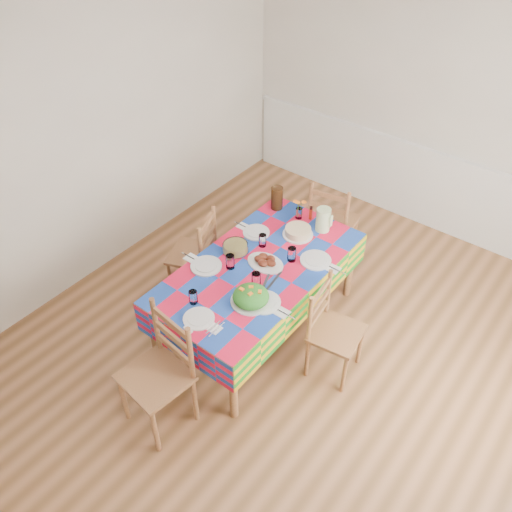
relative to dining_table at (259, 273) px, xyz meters
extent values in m
cube|color=brown|center=(0.45, -0.09, -0.67)|extent=(4.50, 5.00, 0.04)
cube|color=white|center=(0.45, -0.09, 2.07)|extent=(4.50, 5.00, 0.04)
cube|color=#B9B0A2|center=(0.45, 2.43, 0.70)|extent=(4.50, 0.04, 2.70)
cube|color=#B9B0A2|center=(-1.82, -0.09, 0.70)|extent=(0.04, 5.00, 2.70)
cube|color=white|center=(0.45, 2.38, 0.25)|extent=(4.41, 0.06, 0.04)
cube|color=white|center=(0.45, 2.39, -0.20)|extent=(4.41, 0.03, 0.90)
cylinder|color=brown|center=(-0.43, -0.86, -0.31)|extent=(0.07, 0.07, 0.69)
cylinder|color=brown|center=(0.43, -0.86, -0.31)|extent=(0.07, 0.07, 0.69)
cylinder|color=brown|center=(-0.43, 0.86, -0.31)|extent=(0.07, 0.07, 0.69)
cylinder|color=brown|center=(0.43, 0.86, -0.31)|extent=(0.07, 0.07, 0.69)
cube|color=brown|center=(0.00, 0.00, 0.05)|extent=(0.97, 1.84, 0.04)
cube|color=red|center=(0.00, 0.00, 0.08)|extent=(1.01, 1.88, 0.01)
cube|color=red|center=(-0.50, 0.00, -0.07)|extent=(0.01, 1.88, 0.29)
cube|color=red|center=(0.50, 0.00, -0.07)|extent=(0.01, 1.88, 0.29)
cube|color=red|center=(0.00, -0.94, -0.07)|extent=(1.01, 0.01, 0.29)
cube|color=red|center=(0.00, 0.94, -0.07)|extent=(1.01, 0.01, 0.29)
cylinder|color=silver|center=(0.01, -0.75, 0.09)|extent=(0.24, 0.24, 0.01)
cylinder|color=silver|center=(0.01, -0.75, 0.10)|extent=(0.17, 0.17, 0.01)
cylinder|color=white|center=(-0.14, -0.64, 0.14)|extent=(0.07, 0.07, 0.12)
cube|color=silver|center=(0.17, -0.75, 0.08)|extent=(0.09, 0.09, 0.01)
cube|color=silver|center=(0.16, -0.75, 0.09)|extent=(0.01, 0.15, 0.00)
cube|color=silver|center=(0.19, -0.75, 0.09)|extent=(0.01, 0.18, 0.00)
cylinder|color=silver|center=(-0.34, -0.27, 0.09)|extent=(0.26, 0.26, 0.01)
cylinder|color=silver|center=(-0.34, -0.27, 0.10)|extent=(0.19, 0.19, 0.01)
cylinder|color=white|center=(-0.18, -0.16, 0.14)|extent=(0.07, 0.07, 0.13)
cube|color=silver|center=(-0.52, -0.27, 0.08)|extent=(0.10, 0.10, 0.01)
cube|color=silver|center=(-0.54, -0.27, 0.09)|extent=(0.17, 0.01, 0.00)
cube|color=silver|center=(-0.50, -0.27, 0.09)|extent=(0.20, 0.01, 0.00)
cylinder|color=silver|center=(-0.29, 0.34, 0.09)|extent=(0.24, 0.24, 0.01)
cylinder|color=silver|center=(-0.29, 0.34, 0.10)|extent=(0.17, 0.17, 0.01)
cylinder|color=white|center=(-0.14, 0.24, 0.14)|extent=(0.07, 0.07, 0.12)
cube|color=silver|center=(-0.45, 0.34, 0.08)|extent=(0.09, 0.09, 0.01)
cube|color=silver|center=(-0.47, 0.34, 0.09)|extent=(0.15, 0.01, 0.00)
cube|color=silver|center=(-0.43, 0.34, 0.09)|extent=(0.18, 0.01, 0.00)
cylinder|color=silver|center=(0.30, -0.31, 0.09)|extent=(0.26, 0.26, 0.01)
cylinder|color=silver|center=(0.30, -0.31, 0.10)|extent=(0.19, 0.19, 0.01)
cylinder|color=white|center=(0.13, -0.20, 0.14)|extent=(0.07, 0.07, 0.13)
cube|color=silver|center=(0.47, -0.31, 0.08)|extent=(0.10, 0.10, 0.01)
cube|color=silver|center=(0.45, -0.31, 0.09)|extent=(0.17, 0.01, 0.00)
cube|color=silver|center=(0.49, -0.31, 0.09)|extent=(0.20, 0.01, 0.00)
cylinder|color=silver|center=(0.34, 0.35, 0.09)|extent=(0.27, 0.27, 0.01)
cylinder|color=silver|center=(0.34, 0.35, 0.10)|extent=(0.19, 0.19, 0.01)
cylinder|color=white|center=(0.17, 0.23, 0.14)|extent=(0.07, 0.07, 0.13)
cube|color=silver|center=(0.52, 0.35, 0.08)|extent=(0.10, 0.10, 0.01)
cube|color=silver|center=(0.50, 0.35, 0.09)|extent=(0.17, 0.01, 0.00)
cube|color=silver|center=(0.54, 0.35, 0.09)|extent=(0.20, 0.01, 0.00)
ellipsoid|color=silver|center=(0.03, 0.06, 0.09)|extent=(0.33, 0.24, 0.02)
ellipsoid|color=black|center=(0.09, 0.06, 0.12)|extent=(0.09, 0.07, 0.05)
ellipsoid|color=black|center=(0.05, 0.10, 0.12)|extent=(0.09, 0.07, 0.05)
ellipsoid|color=black|center=(-0.02, 0.09, 0.12)|extent=(0.09, 0.07, 0.05)
ellipsoid|color=black|center=(-0.02, 0.04, 0.12)|extent=(0.09, 0.07, 0.05)
ellipsoid|color=black|center=(0.03, 0.01, 0.12)|extent=(0.09, 0.07, 0.05)
cylinder|color=silver|center=(0.21, -0.37, 0.09)|extent=(0.32, 0.32, 0.01)
ellipsoid|color=#1A4F13|center=(0.21, -0.37, 0.14)|extent=(0.29, 0.29, 0.13)
cube|color=orange|center=(0.14, -0.40, 0.20)|extent=(0.04, 0.03, 0.01)
cube|color=orange|center=(0.19, -0.33, 0.20)|extent=(0.05, 0.04, 0.01)
cube|color=orange|center=(0.23, -0.40, 0.20)|extent=(0.03, 0.04, 0.01)
cube|color=orange|center=(0.27, -0.33, 0.20)|extent=(0.04, 0.05, 0.01)
cylinder|color=white|center=(-0.27, 0.03, 0.12)|extent=(0.22, 0.22, 0.08)
cylinder|color=#D2C06F|center=(-0.27, 0.03, 0.12)|extent=(0.20, 0.20, 0.07)
cylinder|color=silver|center=(0.02, 0.55, 0.09)|extent=(0.27, 0.27, 0.01)
cylinder|color=tan|center=(0.02, 0.55, 0.12)|extent=(0.23, 0.23, 0.06)
cube|color=black|center=(0.16, -0.11, 0.08)|extent=(0.12, 0.30, 0.01)
cube|color=black|center=(0.21, -0.09, 0.08)|extent=(0.06, 0.31, 0.01)
cylinder|color=white|center=(-0.12, 0.77, 0.13)|extent=(0.06, 0.06, 0.10)
cylinder|color=#326622|center=(-0.14, 0.77, 0.17)|extent=(0.01, 0.01, 0.15)
ellipsoid|color=orange|center=(-0.16, 0.77, 0.25)|extent=(0.05, 0.05, 0.02)
cylinder|color=#326622|center=(-0.11, 0.78, 0.17)|extent=(0.01, 0.01, 0.15)
ellipsoid|color=orange|center=(-0.09, 0.79, 0.26)|extent=(0.05, 0.05, 0.02)
cylinder|color=#326622|center=(-0.12, 0.75, 0.17)|extent=(0.01, 0.01, 0.15)
ellipsoid|color=orange|center=(-0.12, 0.73, 0.27)|extent=(0.05, 0.05, 0.02)
cylinder|color=#B5250E|center=(-0.03, 0.82, 0.15)|extent=(0.03, 0.03, 0.14)
cylinder|color=beige|center=(0.15, 0.75, 0.19)|extent=(0.13, 0.13, 0.22)
cylinder|color=black|center=(-0.38, 0.77, 0.19)|extent=(0.11, 0.11, 0.22)
cube|color=silver|center=(0.03, -0.88, 0.09)|extent=(0.08, 0.02, 0.02)
cylinder|color=brown|center=(-0.22, -1.39, -0.41)|extent=(0.04, 0.04, 0.49)
cylinder|color=brown|center=(0.17, -1.44, -0.41)|extent=(0.04, 0.04, 0.49)
cylinder|color=brown|center=(-0.17, -1.02, -0.41)|extent=(0.04, 0.04, 0.49)
cylinder|color=brown|center=(0.22, -1.07, -0.41)|extent=(0.04, 0.04, 0.49)
cube|color=brown|center=(0.00, -1.23, -0.14)|extent=(0.51, 0.49, 0.03)
cylinder|color=brown|center=(-0.17, -1.01, 0.11)|extent=(0.04, 0.04, 0.55)
cylinder|color=brown|center=(0.22, -1.06, 0.11)|extent=(0.04, 0.04, 0.55)
cube|color=brown|center=(0.02, -1.03, 0.00)|extent=(0.39, 0.07, 0.05)
cube|color=brown|center=(0.02, -1.03, 0.14)|extent=(0.39, 0.07, 0.05)
cube|color=brown|center=(0.02, -1.03, 0.29)|extent=(0.39, 0.07, 0.05)
cylinder|color=brown|center=(0.16, 1.43, -0.42)|extent=(0.04, 0.04, 0.47)
cylinder|color=brown|center=(-0.21, 1.37, -0.42)|extent=(0.04, 0.04, 0.47)
cylinder|color=brown|center=(0.21, 1.08, -0.42)|extent=(0.04, 0.04, 0.47)
cylinder|color=brown|center=(-0.16, 1.03, -0.42)|extent=(0.04, 0.04, 0.47)
cube|color=brown|center=(0.00, 1.23, -0.17)|extent=(0.49, 0.47, 0.03)
cylinder|color=brown|center=(0.21, 1.07, 0.07)|extent=(0.04, 0.04, 0.52)
cylinder|color=brown|center=(-0.16, 1.02, 0.07)|extent=(0.04, 0.04, 0.52)
cube|color=brown|center=(0.03, 1.04, -0.03)|extent=(0.37, 0.08, 0.05)
cube|color=brown|center=(0.03, 1.04, 0.10)|extent=(0.37, 0.08, 0.05)
cube|color=brown|center=(0.03, 1.04, 0.24)|extent=(0.37, 0.08, 0.05)
cylinder|color=brown|center=(-1.01, 0.10, -0.43)|extent=(0.04, 0.04, 0.44)
cylinder|color=brown|center=(-0.88, -0.22, -0.43)|extent=(0.04, 0.04, 0.44)
cylinder|color=brown|center=(-0.70, 0.22, -0.43)|extent=(0.04, 0.04, 0.44)
cylinder|color=brown|center=(-0.57, -0.10, -0.43)|extent=(0.04, 0.04, 0.44)
cube|color=brown|center=(-0.79, 0.00, -0.20)|extent=(0.51, 0.52, 0.03)
cylinder|color=brown|center=(-0.69, 0.23, 0.03)|extent=(0.04, 0.04, 0.49)
cylinder|color=brown|center=(-0.57, -0.10, 0.03)|extent=(0.04, 0.04, 0.49)
cube|color=brown|center=(-0.63, 0.06, -0.07)|extent=(0.15, 0.33, 0.05)
cube|color=brown|center=(-0.63, 0.06, 0.06)|extent=(0.15, 0.33, 0.05)
cube|color=brown|center=(-0.63, 0.06, 0.19)|extent=(0.15, 0.33, 0.05)
cylinder|color=brown|center=(0.98, -0.15, -0.44)|extent=(0.03, 0.03, 0.43)
cylinder|color=brown|center=(0.93, 0.19, -0.44)|extent=(0.03, 0.03, 0.43)
cylinder|color=brown|center=(0.66, -0.19, -0.44)|extent=(0.03, 0.03, 0.43)
cylinder|color=brown|center=(0.61, 0.15, -0.44)|extent=(0.03, 0.03, 0.43)
cube|color=brown|center=(0.79, 0.00, -0.21)|extent=(0.44, 0.45, 0.03)
cylinder|color=brown|center=(0.65, -0.19, 0.02)|extent=(0.03, 0.03, 0.48)
cylinder|color=brown|center=(0.60, 0.15, 0.02)|extent=(0.03, 0.03, 0.48)
cube|color=brown|center=(0.62, -0.02, -0.08)|extent=(0.07, 0.34, 0.05)
cube|color=brown|center=(0.62, -0.02, 0.05)|extent=(0.07, 0.34, 0.05)
cube|color=brown|center=(0.62, -0.02, 0.17)|extent=(0.07, 0.34, 0.05)
camera|label=1|loc=(2.06, -2.68, 3.08)|focal=38.00mm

